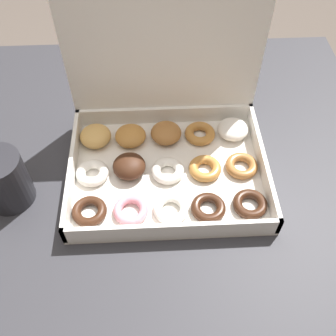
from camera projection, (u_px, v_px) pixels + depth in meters
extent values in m
plane|color=#564C44|center=(155.00, 294.00, 1.36)|extent=(8.00, 8.00, 0.00)
cube|color=#2D2D33|center=(146.00, 172.00, 0.81)|extent=(1.01, 0.88, 0.03)
cylinder|color=#2D2D33|center=(13.00, 150.00, 1.32)|extent=(0.06, 0.06, 0.68)
cylinder|color=#2D2D33|center=(282.00, 140.00, 1.35)|extent=(0.06, 0.06, 0.68)
cube|color=silver|center=(168.00, 173.00, 0.79)|extent=(0.38, 0.30, 0.01)
cube|color=white|center=(172.00, 231.00, 0.68)|extent=(0.38, 0.01, 0.04)
cube|color=white|center=(165.00, 115.00, 0.86)|extent=(0.38, 0.01, 0.04)
cube|color=white|center=(72.00, 170.00, 0.77)|extent=(0.01, 0.30, 0.04)
cube|color=white|center=(263.00, 162.00, 0.78)|extent=(0.01, 0.30, 0.04)
cube|color=white|center=(164.00, 49.00, 0.74)|extent=(0.38, 0.01, 0.29)
torus|color=#381E11|center=(89.00, 211.00, 0.72)|extent=(0.07, 0.07, 0.02)
torus|color=pink|center=(131.00, 210.00, 0.72)|extent=(0.07, 0.07, 0.02)
torus|color=white|center=(171.00, 209.00, 0.72)|extent=(0.07, 0.07, 0.02)
torus|color=#381E11|center=(208.00, 208.00, 0.72)|extent=(0.07, 0.07, 0.02)
torus|color=#381E11|center=(250.00, 204.00, 0.73)|extent=(0.07, 0.07, 0.02)
torus|color=white|center=(92.00, 173.00, 0.77)|extent=(0.07, 0.07, 0.02)
ellipsoid|color=#381E11|center=(129.00, 166.00, 0.77)|extent=(0.07, 0.07, 0.04)
torus|color=white|center=(168.00, 171.00, 0.78)|extent=(0.07, 0.07, 0.02)
torus|color=#B77A38|center=(205.00, 168.00, 0.78)|extent=(0.07, 0.07, 0.02)
torus|color=#9E6633|center=(242.00, 166.00, 0.79)|extent=(0.07, 0.07, 0.02)
ellipsoid|color=tan|center=(96.00, 136.00, 0.82)|extent=(0.07, 0.07, 0.04)
ellipsoid|color=#B77A38|center=(131.00, 136.00, 0.83)|extent=(0.07, 0.07, 0.03)
ellipsoid|color=#9E6633|center=(166.00, 133.00, 0.83)|extent=(0.07, 0.07, 0.03)
torus|color=#B77A38|center=(200.00, 134.00, 0.84)|extent=(0.07, 0.07, 0.02)
ellipsoid|color=white|center=(233.00, 129.00, 0.84)|extent=(0.07, 0.07, 0.03)
cylinder|color=#232328|center=(4.00, 180.00, 0.71)|extent=(0.09, 0.09, 0.11)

